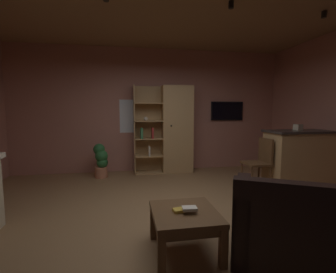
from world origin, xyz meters
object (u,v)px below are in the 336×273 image
at_px(kitchen_bar_counter, 304,158).
at_px(leather_couch, 320,232).
at_px(coffee_table, 185,219).
at_px(bookshelf_cabinet, 173,130).
at_px(tissue_box, 298,127).
at_px(dining_chair, 260,160).
at_px(table_book_0, 178,210).
at_px(potted_floor_plant, 101,160).
at_px(table_book_1, 189,209).
at_px(wall_mounted_tv, 227,111).

bearing_deg(kitchen_bar_counter, leather_couch, -126.05).
height_order(leather_couch, coffee_table, leather_couch).
height_order(bookshelf_cabinet, tissue_box, bookshelf_cabinet).
bearing_deg(bookshelf_cabinet, dining_chair, -47.42).
bearing_deg(table_book_0, bookshelf_cabinet, 79.79).
bearing_deg(potted_floor_plant, coffee_table, -69.78).
bearing_deg(tissue_box, leather_couch, -123.11).
bearing_deg(leather_couch, table_book_0, 163.67).
xyz_separation_m(leather_couch, potted_floor_plant, (-2.31, 3.37, 0.08)).
bearing_deg(table_book_0, dining_chair, 42.56).
bearing_deg(leather_couch, tissue_box, 56.89).
distance_m(table_book_1, wall_mounted_tv, 4.07).
height_order(table_book_1, potted_floor_plant, potted_floor_plant).
bearing_deg(table_book_0, table_book_1, -24.08).
bearing_deg(kitchen_bar_counter, table_book_0, -148.49).
bearing_deg(kitchen_bar_counter, tissue_box, 160.51).
xyz_separation_m(kitchen_bar_counter, table_book_0, (-2.79, -1.71, -0.09)).
distance_m(bookshelf_cabinet, potted_floor_plant, 1.74).
height_order(kitchen_bar_counter, leather_couch, kitchen_bar_counter).
relative_size(potted_floor_plant, wall_mounted_tv, 0.89).
relative_size(dining_chair, wall_mounted_tv, 1.13).
height_order(leather_couch, table_book_1, leather_couch).
bearing_deg(wall_mounted_tv, dining_chair, -92.08).
distance_m(bookshelf_cabinet, tissue_box, 2.55).
relative_size(kitchen_bar_counter, potted_floor_plant, 1.96).
bearing_deg(bookshelf_cabinet, tissue_box, -35.25).
bearing_deg(bookshelf_cabinet, kitchen_bar_counter, -34.46).
xyz_separation_m(bookshelf_cabinet, kitchen_bar_counter, (2.21, -1.51, -0.45)).
distance_m(dining_chair, potted_floor_plant, 3.21).
relative_size(table_book_0, table_book_1, 0.73).
relative_size(coffee_table, table_book_1, 4.96).
distance_m(coffee_table, table_book_1, 0.14).
bearing_deg(coffee_table, potted_floor_plant, 110.22).
height_order(tissue_box, wall_mounted_tv, wall_mounted_tv).
bearing_deg(coffee_table, kitchen_bar_counter, 32.02).
xyz_separation_m(leather_couch, table_book_1, (-1.18, 0.33, 0.17)).
relative_size(kitchen_bar_counter, coffee_table, 2.06).
distance_m(coffee_table, dining_chair, 2.56).
xyz_separation_m(bookshelf_cabinet, table_book_1, (-0.48, -3.27, -0.52)).
distance_m(coffee_table, potted_floor_plant, 3.19).
relative_size(coffee_table, table_book_0, 6.78).
bearing_deg(wall_mounted_tv, tissue_box, -68.04).
bearing_deg(potted_floor_plant, bookshelf_cabinet, 7.89).
height_order(table_book_0, wall_mounted_tv, wall_mounted_tv).
distance_m(leather_couch, coffee_table, 1.26).
bearing_deg(leather_couch, wall_mounted_tv, 79.44).
xyz_separation_m(tissue_box, potted_floor_plant, (-3.69, 1.25, -0.74)).
relative_size(bookshelf_cabinet, wall_mounted_tv, 2.44).
bearing_deg(kitchen_bar_counter, dining_chair, 176.35).
distance_m(table_book_0, dining_chair, 2.61).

